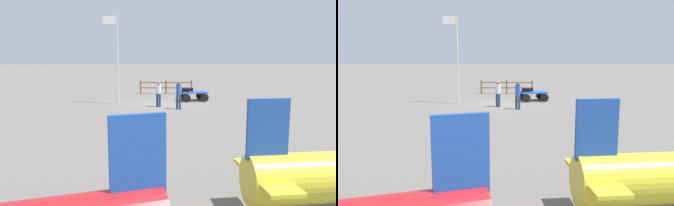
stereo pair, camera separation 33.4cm
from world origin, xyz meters
TOP-DOWN VIEW (x-y plane):
  - ground_plane at (0.00, 0.00)m, footprint 120.00×120.00m
  - luggage_cart at (-2.51, -1.47)m, footprint 2.07×1.51m
  - suitcase_grey at (-2.07, -1.43)m, footprint 0.50×0.38m
  - suitcase_olive at (-2.14, -1.76)m, footprint 0.61×0.49m
  - suitcase_navy at (-2.24, -1.68)m, footprint 0.59×0.36m
  - suitcase_dark at (-1.96, -1.35)m, footprint 0.61×0.45m
  - worker_lead at (-1.10, 1.99)m, footprint 0.42×0.42m
  - worker_trailing at (0.11, 1.02)m, footprint 0.49×0.49m
  - flagpole at (2.86, -0.24)m, footprint 0.95×0.10m
  - wooden_fence at (-0.81, -5.49)m, footprint 4.36×0.39m

SIDE VIEW (x-z plane):
  - ground_plane at x=0.00m, z-range 0.00..0.00m
  - luggage_cart at x=-2.51m, z-range 0.15..0.83m
  - wooden_fence at x=-0.81m, z-range 0.09..1.22m
  - suitcase_grey at x=-2.07m, z-range 0.68..0.92m
  - suitcase_dark at x=-1.96m, z-range 0.68..0.93m
  - suitcase_navy at x=-2.24m, z-range 0.68..0.93m
  - suitcase_olive at x=-2.14m, z-range 0.68..0.93m
  - worker_trailing at x=0.11m, z-range 0.15..1.84m
  - worker_lead at x=-1.10m, z-range 0.13..1.90m
  - flagpole at x=2.86m, z-range 0.48..6.45m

